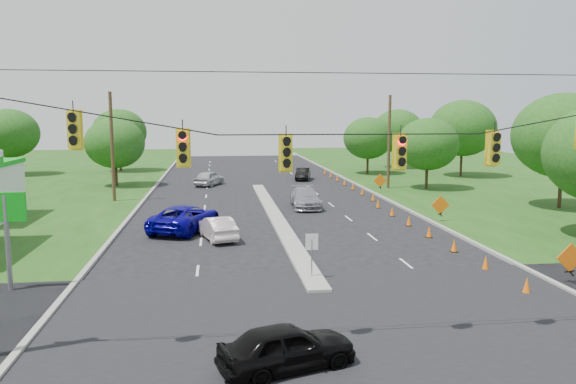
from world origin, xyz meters
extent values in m
plane|color=black|center=(0.00, 0.00, 0.00)|extent=(160.00, 160.00, 0.00)
cube|color=black|center=(0.00, 0.00, 0.00)|extent=(160.00, 14.00, 0.02)
cube|color=gray|center=(-10.10, 30.00, 0.00)|extent=(0.25, 110.00, 0.16)
cube|color=gray|center=(10.10, 30.00, 0.00)|extent=(0.25, 110.00, 0.16)
cube|color=gray|center=(0.00, 21.00, 0.00)|extent=(1.00, 34.00, 0.18)
cylinder|color=gray|center=(0.00, 6.00, 0.90)|extent=(0.06, 0.06, 1.80)
cube|color=white|center=(0.00, 6.00, 1.70)|extent=(0.55, 0.04, 0.70)
cylinder|color=black|center=(0.00, -1.00, 7.00)|extent=(24.00, 0.04, 0.04)
cube|color=yellow|center=(-8.00, -1.00, 6.75)|extent=(0.34, 0.24, 1.00)
cube|color=yellow|center=(-5.00, -1.00, 6.22)|extent=(0.34, 0.24, 1.00)
cube|color=yellow|center=(-2.00, -1.00, 6.05)|extent=(0.34, 0.24, 1.00)
cube|color=yellow|center=(1.50, -1.00, 6.05)|extent=(0.34, 0.24, 1.00)
cube|color=yellow|center=(4.50, -1.00, 6.14)|extent=(0.34, 0.24, 1.00)
cylinder|color=#422D1C|center=(-12.50, 30.00, 4.50)|extent=(0.28, 0.28, 9.00)
cylinder|color=#422D1C|center=(12.50, 35.00, 4.50)|extent=(0.28, 0.28, 9.00)
cylinder|color=gray|center=(-12.50, 6.00, 2.00)|extent=(0.20, 0.20, 4.00)
cube|color=#08A314|center=(-12.50, 6.00, 3.50)|extent=(1.60, 0.15, 1.20)
cone|color=orange|center=(8.28, 3.00, 0.35)|extent=(0.32, 0.32, 0.70)
cone|color=orange|center=(8.28, 6.50, 0.35)|extent=(0.32, 0.32, 0.70)
cone|color=orange|center=(8.28, 10.00, 0.35)|extent=(0.32, 0.32, 0.70)
cone|color=orange|center=(8.28, 13.50, 0.35)|extent=(0.32, 0.32, 0.70)
cone|color=orange|center=(8.28, 17.00, 0.35)|extent=(0.32, 0.32, 0.70)
cone|color=orange|center=(8.28, 20.50, 0.35)|extent=(0.32, 0.32, 0.70)
cone|color=orange|center=(8.28, 24.00, 0.35)|extent=(0.32, 0.32, 0.70)
cone|color=orange|center=(8.88, 27.50, 0.35)|extent=(0.32, 0.32, 0.70)
cone|color=orange|center=(8.88, 31.00, 0.35)|extent=(0.32, 0.32, 0.70)
cone|color=orange|center=(8.88, 34.50, 0.35)|extent=(0.32, 0.32, 0.70)
cone|color=orange|center=(8.88, 38.00, 0.35)|extent=(0.32, 0.32, 0.70)
cone|color=orange|center=(8.88, 41.50, 0.35)|extent=(0.32, 0.32, 0.70)
cone|color=orange|center=(8.88, 45.00, 0.35)|extent=(0.32, 0.32, 0.70)
cone|color=orange|center=(8.88, 48.50, 0.35)|extent=(0.32, 0.32, 0.70)
cube|color=black|center=(10.80, 4.00, 0.55)|extent=(0.06, 0.58, 0.26)
cube|color=black|center=(10.80, 4.00, 0.55)|extent=(0.06, 0.58, 0.26)
cube|color=orange|center=(10.80, 4.00, 1.15)|extent=(1.27, 0.05, 1.27)
cube|color=black|center=(10.80, 18.00, 0.55)|extent=(0.06, 0.58, 0.26)
cube|color=black|center=(10.80, 18.00, 0.55)|extent=(0.06, 0.58, 0.26)
cube|color=orange|center=(10.80, 18.00, 1.15)|extent=(1.27, 0.05, 1.27)
cube|color=black|center=(10.80, 32.00, 0.55)|extent=(0.06, 0.58, 0.26)
cube|color=black|center=(10.80, 32.00, 0.55)|extent=(0.06, 0.58, 0.26)
cube|color=orange|center=(10.80, 32.00, 1.15)|extent=(1.27, 0.05, 1.27)
cylinder|color=black|center=(-28.00, 52.00, 1.44)|extent=(0.28, 0.28, 2.88)
ellipsoid|color=#194C14|center=(-28.00, 52.00, 4.96)|extent=(6.72, 6.72, 5.76)
cylinder|color=black|center=(-14.00, 40.00, 1.26)|extent=(0.28, 0.28, 2.52)
ellipsoid|color=#194C14|center=(-14.00, 40.00, 4.34)|extent=(5.88, 5.88, 5.04)
cylinder|color=black|center=(-16.00, 55.00, 1.44)|extent=(0.28, 0.28, 2.88)
ellipsoid|color=#194C14|center=(-16.00, 55.00, 4.96)|extent=(6.72, 6.72, 5.76)
cylinder|color=black|center=(22.00, 22.00, 1.62)|extent=(0.28, 0.28, 3.24)
ellipsoid|color=#194C14|center=(22.00, 22.00, 5.58)|extent=(7.56, 7.56, 6.48)
cylinder|color=black|center=(16.00, 34.00, 1.26)|extent=(0.28, 0.28, 2.52)
ellipsoid|color=#194C14|center=(16.00, 34.00, 4.34)|extent=(5.88, 5.88, 5.04)
cylinder|color=black|center=(24.00, 44.00, 1.62)|extent=(0.28, 0.28, 3.24)
ellipsoid|color=#194C14|center=(24.00, 44.00, 5.58)|extent=(7.56, 7.56, 6.48)
cylinder|color=black|center=(20.00, 55.00, 1.44)|extent=(0.28, 0.28, 2.88)
ellipsoid|color=#194C14|center=(20.00, 55.00, 4.96)|extent=(6.72, 6.72, 5.76)
cylinder|color=black|center=(14.00, 48.00, 1.26)|extent=(0.28, 0.28, 2.52)
ellipsoid|color=#194C14|center=(14.00, 48.00, 4.34)|extent=(5.88, 5.88, 5.04)
imported|color=black|center=(-2.16, -2.49, 0.68)|extent=(4.26, 2.73, 1.35)
imported|color=silver|center=(-4.07, 14.61, 0.67)|extent=(2.45, 4.28, 1.33)
imported|color=#08008A|center=(-6.04, 17.23, 0.82)|extent=(4.77, 6.48, 1.64)
imported|color=gray|center=(2.76, 24.92, 0.77)|extent=(2.41, 5.38, 1.53)
imported|color=#B2B2B4|center=(-4.80, 39.59, 0.75)|extent=(3.41, 4.73, 1.50)
imported|color=black|center=(5.39, 43.13, 0.67)|extent=(2.32, 4.28, 1.34)
camera|label=1|loc=(-4.06, -17.46, 7.21)|focal=35.00mm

